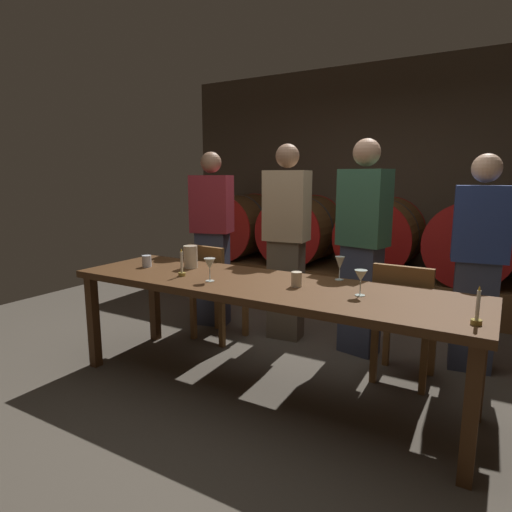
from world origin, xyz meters
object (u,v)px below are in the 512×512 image
object	(u,v)px
guest_far_right	(478,263)
wine_glass_right	(361,276)
cup_right	(297,279)
wine_barrel_right	(472,241)
dining_table	(263,292)
guest_center_right	(363,246)
chair_left	(214,288)
wine_barrel_center	(381,235)
cup_left	(147,261)
candle_right	(477,314)
wine_barrel_far_left	(239,226)
wine_glass_left	(210,264)
candle_left	(182,268)
pitcher	(191,257)
chair_right	(404,318)
wine_barrel_left	(301,230)
wine_glass_center	(340,264)
guest_center_left	(286,241)
guest_far_left	(212,238)

from	to	relation	value
guest_far_right	wine_glass_right	distance (m)	1.23
guest_far_right	cup_right	world-z (taller)	guest_far_right
guest_far_right	cup_right	size ratio (longest dim) A/B	16.84
wine_barrel_right	dining_table	distance (m)	2.78
guest_center_right	chair_left	bearing A→B (deg)	29.78
wine_barrel_center	cup_right	xyz separation A→B (m)	(0.12, -2.55, 0.02)
chair_left	guest_far_right	bearing A→B (deg)	-161.20
wine_barrel_right	cup_left	size ratio (longest dim) A/B	9.78
wine_barrel_center	chair_left	world-z (taller)	wine_barrel_center
dining_table	chair_left	bearing A→B (deg)	144.62
dining_table	candle_right	xyz separation A→B (m)	(1.30, -0.21, 0.12)
wine_barrel_far_left	wine_glass_left	size ratio (longest dim) A/B	5.60
dining_table	guest_center_right	distance (m)	1.08
cup_left	cup_right	bearing A→B (deg)	1.27
guest_center_right	candle_left	world-z (taller)	guest_center_right
cup_right	pitcher	bearing A→B (deg)	172.92
guest_center_right	dining_table	bearing A→B (deg)	81.32
cup_left	chair_right	bearing A→B (deg)	18.10
candle_right	wine_glass_left	size ratio (longest dim) A/B	1.22
chair_right	candle_left	distance (m)	1.61
dining_table	candle_left	bearing A→B (deg)	-168.29
wine_barrel_left	wine_glass_center	world-z (taller)	wine_barrel_left
guest_center_left	guest_center_right	xyz separation A→B (m)	(0.69, 0.00, 0.01)
guest_center_left	candle_right	distance (m)	2.01
guest_center_right	guest_far_right	bearing A→B (deg)	-159.30
guest_center_right	wine_glass_right	distance (m)	1.01
cup_left	candle_right	bearing A→B (deg)	-4.82
dining_table	cup_right	bearing A→B (deg)	3.84
wine_barrel_far_left	wine_glass_left	distance (m)	3.10
pitcher	dining_table	bearing A→B (deg)	-10.67
chair_left	chair_right	distance (m)	1.66
chair_right	candle_right	world-z (taller)	candle_right
guest_center_right	candle_right	world-z (taller)	guest_center_right
candle_left	candle_right	distance (m)	1.90
wine_glass_center	cup_right	xyz separation A→B (m)	(-0.18, -0.32, -0.07)
candle_right	pitcher	world-z (taller)	candle_right
pitcher	chair_right	bearing A→B (deg)	16.63
wine_barrel_right	wine_glass_right	size ratio (longest dim) A/B	5.68
cup_right	guest_far_right	bearing A→B (deg)	48.25
guest_center_left	cup_right	world-z (taller)	guest_center_left
guest_far_right	wine_glass_center	bearing A→B (deg)	36.31
wine_barrel_right	candle_right	distance (m)	2.79
wine_barrel_center	candle_right	bearing A→B (deg)	-66.99
wine_barrel_left	guest_center_right	distance (m)	2.03
dining_table	wine_glass_center	xyz separation A→B (m)	(0.42, 0.33, 0.18)
wine_barrel_right	candle_left	bearing A→B (deg)	-121.75
wine_barrel_right	wine_barrel_far_left	bearing A→B (deg)	180.00
wine_barrel_left	guest_far_left	bearing A→B (deg)	-97.92
wine_barrel_right	guest_far_right	bearing A→B (deg)	-84.16
guest_far_right	pitcher	world-z (taller)	guest_far_right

